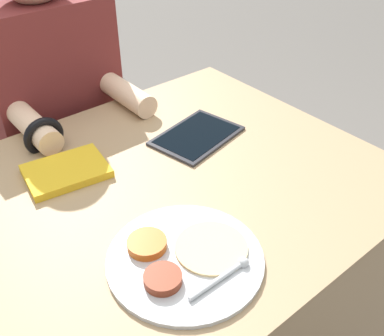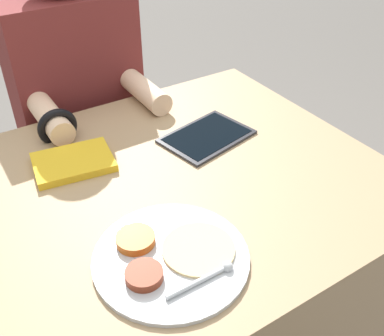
# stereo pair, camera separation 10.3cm
# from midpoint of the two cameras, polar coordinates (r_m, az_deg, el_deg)

# --- Properties ---
(dining_table) EXTENTS (1.29, 0.88, 0.78)m
(dining_table) POSITION_cam_midpoint_polar(r_m,az_deg,el_deg) (1.33, -4.68, -16.62)
(dining_table) COLOR #9E7F5B
(dining_table) RESTS_ON ground_plane
(thali_tray) EXTENTS (0.31, 0.31, 0.03)m
(thali_tray) POSITION_cam_midpoint_polar(r_m,az_deg,el_deg) (0.90, 0.46, -11.33)
(thali_tray) COLOR #B7BABF
(thali_tray) RESTS_ON dining_table
(red_notebook) EXTENTS (0.21, 0.17, 0.02)m
(red_notebook) POSITION_cam_midpoint_polar(r_m,az_deg,el_deg) (1.16, -12.40, 0.58)
(red_notebook) COLOR silver
(red_notebook) RESTS_ON dining_table
(tablet_device) EXTENTS (0.27, 0.21, 0.01)m
(tablet_device) POSITION_cam_midpoint_polar(r_m,az_deg,el_deg) (1.25, 4.27, 3.95)
(tablet_device) COLOR #28282D
(tablet_device) RESTS_ON dining_table
(person_diner) EXTENTS (0.41, 0.43, 1.27)m
(person_diner) POSITION_cam_midpoint_polar(r_m,az_deg,el_deg) (1.63, -11.71, 4.16)
(person_diner) COLOR black
(person_diner) RESTS_ON ground_plane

